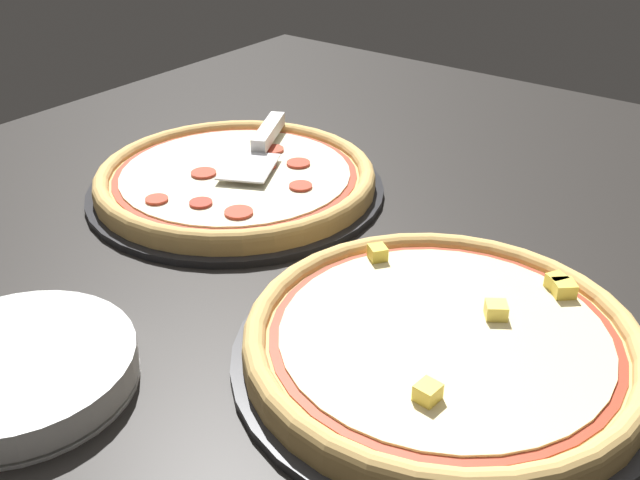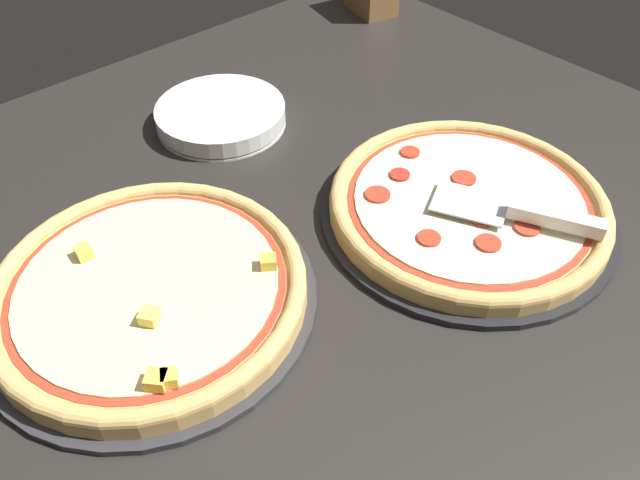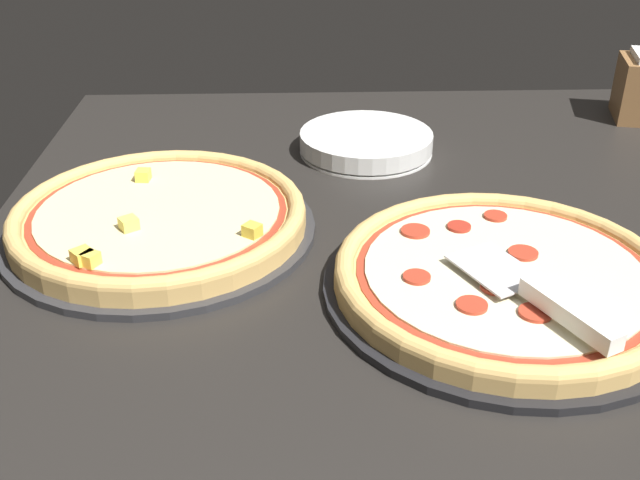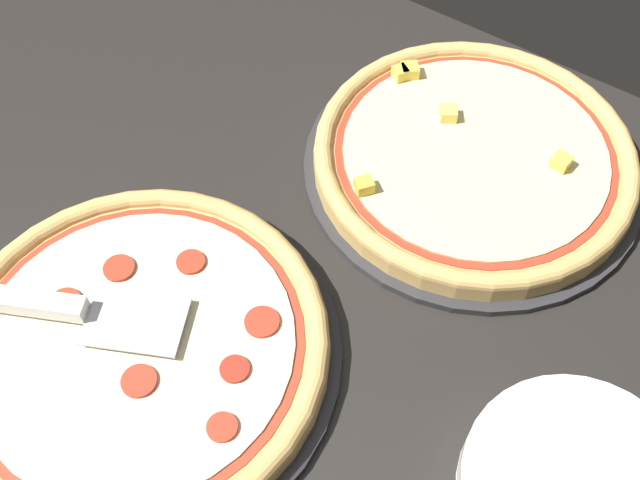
{
  "view_description": "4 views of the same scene",
  "coord_description": "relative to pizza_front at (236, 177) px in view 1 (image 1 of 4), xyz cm",
  "views": [
    {
      "loc": [
        68.75,
        60.2,
        46.6
      ],
      "look_at": [
        7.31,
        13.72,
        3.0
      ],
      "focal_mm": 42.0,
      "sensor_mm": 36.0,
      "label": 1
    },
    {
      "loc": [
        -36.42,
        53.21,
        59.63
      ],
      "look_at": [
        7.31,
        13.72,
        3.0
      ],
      "focal_mm": 35.0,
      "sensor_mm": 36.0,
      "label": 2
    },
    {
      "loc": [
        -72.98,
        16.55,
        48.05
      ],
      "look_at": [
        7.31,
        13.72,
        3.0
      ],
      "focal_mm": 42.0,
      "sensor_mm": 36.0,
      "label": 3
    },
    {
      "loc": [
        34.23,
        -24.91,
        70.64
      ],
      "look_at": [
        7.31,
        13.72,
        3.0
      ],
      "focal_mm": 42.0,
      "sensor_mm": 36.0,
      "label": 4
    }
  ],
  "objects": [
    {
      "name": "pizza_pan_back",
      "position": [
        16.04,
        41.92,
        -1.96
      ],
      "size": [
        41.21,
        41.21,
        1.0
      ],
      "primitive_type": "cylinder",
      "color": "#2D2D30",
      "rests_on": "ground_plane"
    },
    {
      "name": "ground_plane",
      "position": [
        0.71,
        7.23,
        -4.26
      ],
      "size": [
        147.82,
        117.21,
        3.6
      ],
      "primitive_type": "cube",
      "color": "black"
    },
    {
      "name": "pizza_back",
      "position": [
        16.01,
        41.92,
        0.24
      ],
      "size": [
        38.74,
        38.74,
        4.14
      ],
      "color": "#DBAD60",
      "rests_on": "pizza_pan_back"
    },
    {
      "name": "pizza_pan_front",
      "position": [
        -0.01,
        -0.02,
        -1.96
      ],
      "size": [
        41.84,
        41.84,
        1.0
      ],
      "primitive_type": "cylinder",
      "color": "black",
      "rests_on": "ground_plane"
    },
    {
      "name": "serving_spatula",
      "position": [
        -8.92,
        -2.32,
        2.27
      ],
      "size": [
        22.14,
        13.99,
        2.0
      ],
      "color": "silver",
      "rests_on": "pizza_front"
    },
    {
      "name": "plate_stack",
      "position": [
        42.86,
        12.12,
        -0.71
      ],
      "size": [
        21.87,
        21.87,
        3.5
      ],
      "color": "white",
      "rests_on": "ground_plane"
    },
    {
      "name": "pizza_front",
      "position": [
        0.0,
        0.0,
        0.0
      ],
      "size": [
        39.33,
        39.33,
        2.93
      ],
      "color": "#DBAD60",
      "rests_on": "pizza_pan_front"
    }
  ]
}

